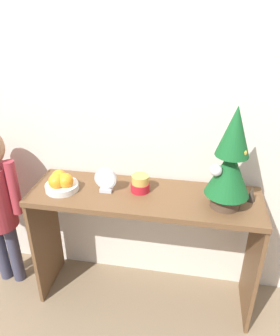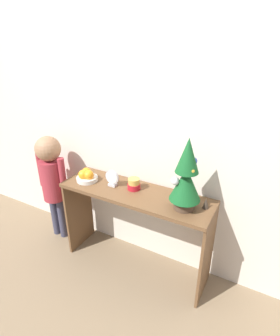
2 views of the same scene
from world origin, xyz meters
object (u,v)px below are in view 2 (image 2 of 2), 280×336
(singing_bowl, at_px, (134,184))
(child_figure, at_px, (52,175))
(mini_tree, at_px, (186,176))
(figurine, at_px, (206,203))
(fruit_bowl, at_px, (87,176))
(desk_clock, at_px, (112,178))

(singing_bowl, relative_size, child_figure, 0.10)
(mini_tree, relative_size, figurine, 6.52)
(fruit_bowl, height_order, desk_clock, desk_clock)
(mini_tree, relative_size, fruit_bowl, 2.91)
(fruit_bowl, distance_m, desk_clock, 0.24)
(child_figure, bearing_deg, desk_clock, 0.70)
(fruit_bowl, relative_size, singing_bowl, 1.74)
(mini_tree, relative_size, desk_clock, 3.72)
(mini_tree, bearing_deg, desk_clock, 177.42)
(child_figure, bearing_deg, mini_tree, -0.87)
(fruit_bowl, xyz_separation_m, desk_clock, (0.24, 0.03, 0.02))
(mini_tree, height_order, child_figure, mini_tree)
(desk_clock, bearing_deg, singing_bowl, 12.19)
(figurine, bearing_deg, child_figure, -177.86)
(desk_clock, distance_m, figurine, 0.75)
(figurine, bearing_deg, desk_clock, -176.57)
(singing_bowl, distance_m, child_figure, 0.86)
(fruit_bowl, relative_size, figurine, 2.24)
(mini_tree, distance_m, figurine, 0.26)
(mini_tree, height_order, figurine, mini_tree)
(singing_bowl, bearing_deg, figurine, 0.65)
(desk_clock, xyz_separation_m, figurine, (0.75, 0.05, -0.03))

